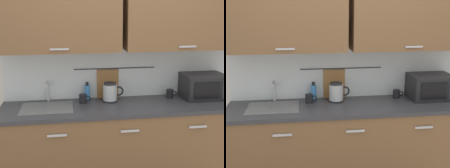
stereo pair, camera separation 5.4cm
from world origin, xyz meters
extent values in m
cube|color=brown|center=(0.00, 0.30, 0.43)|extent=(2.50, 0.60, 0.86)
cube|color=#B7B7BC|center=(-0.69, -0.01, 0.74)|extent=(0.18, 0.02, 0.02)
cube|color=#B7B7BC|center=(0.00, -0.01, 0.74)|extent=(0.18, 0.02, 0.02)
cube|color=#B7B7BC|center=(0.69, -0.01, 0.74)|extent=(0.18, 0.02, 0.02)
cube|color=#333338|center=(0.00, 0.30, 0.88)|extent=(2.53, 0.63, 0.04)
cube|color=#9EA0A5|center=(-0.79, 0.32, 0.85)|extent=(0.52, 0.38, 0.09)
cube|color=silver|center=(0.00, 0.63, 1.25)|extent=(3.70, 0.06, 2.50)
cube|color=silver|center=(0.00, 0.59, 1.18)|extent=(2.50, 0.01, 0.55)
cube|color=brown|center=(-0.64, 0.43, 1.80)|extent=(1.22, 0.33, 0.70)
cube|color=#B7B7BC|center=(-0.64, 0.26, 1.50)|extent=(0.18, 0.01, 0.02)
cube|color=brown|center=(0.64, 0.43, 1.80)|extent=(1.22, 0.33, 0.70)
cube|color=#B7B7BC|center=(0.64, 0.26, 1.50)|extent=(0.18, 0.01, 0.02)
cylinder|color=#333338|center=(-0.05, 0.58, 1.23)|extent=(0.90, 0.01, 0.01)
cube|color=olive|center=(-0.13, 0.58, 1.05)|extent=(0.24, 0.02, 0.34)
cylinder|color=#B2B5BA|center=(-0.79, 0.55, 1.01)|extent=(0.03, 0.03, 0.22)
cylinder|color=#B2B5BA|center=(-0.79, 0.47, 1.11)|extent=(0.02, 0.16, 0.02)
cube|color=#B2B5BA|center=(-0.75, 0.55, 1.10)|extent=(0.07, 0.02, 0.01)
cube|color=black|center=(0.92, 0.41, 1.04)|extent=(0.46, 0.34, 0.27)
cube|color=black|center=(0.88, 0.24, 1.04)|extent=(0.29, 0.01, 0.18)
cylinder|color=black|center=(-0.13, 0.43, 0.91)|extent=(0.16, 0.16, 0.02)
cylinder|color=#B2B7BC|center=(-0.13, 0.43, 1.00)|extent=(0.15, 0.15, 0.17)
cylinder|color=#262628|center=(-0.13, 0.43, 1.10)|extent=(0.13, 0.13, 0.02)
torus|color=black|center=(-0.04, 0.43, 1.01)|extent=(0.11, 0.02, 0.11)
cylinder|color=#3F8CD8|center=(-0.37, 0.54, 0.98)|extent=(0.06, 0.06, 0.16)
cylinder|color=black|center=(-0.37, 0.54, 1.08)|extent=(0.03, 0.03, 0.04)
cylinder|color=black|center=(-0.42, 0.42, 0.95)|extent=(0.08, 0.08, 0.09)
torus|color=black|center=(-0.37, 0.42, 0.95)|extent=(0.06, 0.01, 0.06)
cylinder|color=black|center=(0.55, 0.46, 0.95)|extent=(0.08, 0.08, 0.09)
torus|color=black|center=(0.60, 0.46, 0.95)|extent=(0.06, 0.01, 0.06)
camera|label=1|loc=(-0.56, -2.57, 1.90)|focal=47.36mm
camera|label=2|loc=(-0.50, -2.58, 1.90)|focal=47.36mm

